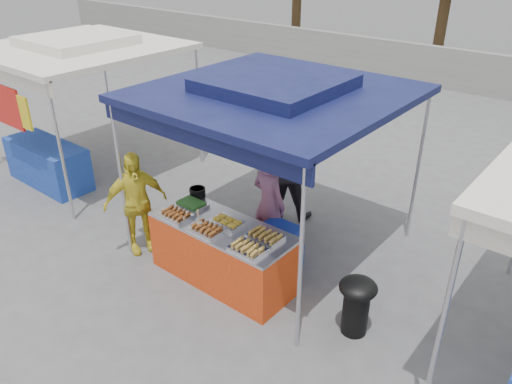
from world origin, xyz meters
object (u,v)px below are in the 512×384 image
Objects in this scene: vendor_table at (223,252)px; vendor_woman at (269,203)px; helper_man at (288,166)px; customer_person at (136,203)px; wok_burner at (357,301)px; cooking_pot at (197,192)px.

vendor_woman reaches higher than vendor_table.
helper_man is 1.12× the size of customer_person.
vendor_woman is 1.01× the size of customer_person.
customer_person reaches higher than wok_burner.
wok_burner is at bearing -2.87° from cooking_pot.
vendor_woman is at bearing -27.84° from customer_person.
cooking_pot is 0.13× the size of helper_man.
vendor_woman is (0.05, 0.93, 0.36)m from vendor_table.
vendor_woman is at bearing 33.86° from cooking_pot.
helper_man is (-0.41, 1.04, 0.09)m from vendor_woman.
helper_man is (-2.25, 1.75, 0.44)m from wok_burner.
wok_burner is 3.39m from customer_person.
helper_man is at bearing 74.70° from cooking_pot.
cooking_pot is at bearing -22.55° from customer_person.
customer_person is (-0.64, -0.62, -0.13)m from cooking_pot.
cooking_pot is 1.03m from vendor_woman.
helper_man reaches higher than vendor_woman.
cooking_pot is at bearing 155.99° from vendor_table.
wok_burner is 2.00m from vendor_woman.
cooking_pot is 0.30× the size of wok_burner.
cooking_pot is at bearing 56.29° from helper_man.
customer_person is at bearing -177.87° from wok_burner.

